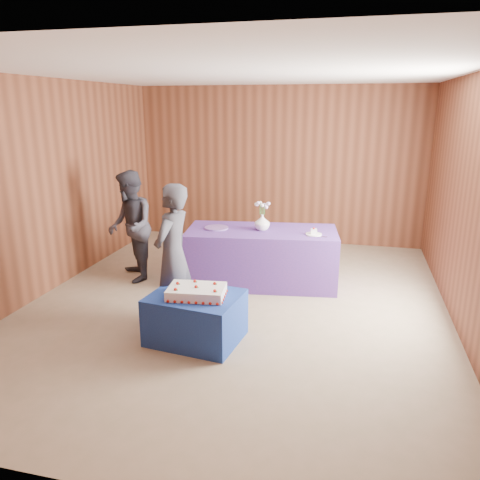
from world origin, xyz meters
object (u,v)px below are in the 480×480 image
(serving_table, at_px, (261,257))
(sheet_cake, at_px, (197,292))
(cake_table, at_px, (196,317))
(guest_left, at_px, (173,254))
(guest_right, at_px, (131,226))
(vase, at_px, (262,222))

(serving_table, bearing_deg, sheet_cake, -107.23)
(cake_table, distance_m, serving_table, 1.81)
(serving_table, distance_m, guest_left, 1.62)
(sheet_cake, distance_m, guest_right, 2.12)
(vase, bearing_deg, guest_right, -170.47)
(serving_table, xyz_separation_m, guest_left, (-0.72, -1.39, 0.41))
(sheet_cake, height_order, vase, vase)
(guest_right, bearing_deg, sheet_cake, 9.99)
(guest_left, bearing_deg, serving_table, 159.65)
(guest_left, height_order, guest_right, guest_left)
(cake_table, relative_size, serving_table, 0.45)
(cake_table, relative_size, sheet_cake, 1.43)
(sheet_cake, relative_size, vase, 2.95)
(serving_table, relative_size, guest_left, 1.28)
(guest_left, xyz_separation_m, guest_right, (-1.05, 1.09, -0.02))
(vase, xyz_separation_m, guest_left, (-0.72, -1.39, -0.07))
(vase, relative_size, guest_right, 0.14)
(cake_table, relative_size, vase, 4.22)
(serving_table, distance_m, guest_right, 1.84)
(cake_table, distance_m, guest_right, 2.13)
(serving_table, height_order, sheet_cake, serving_table)
(sheet_cake, relative_size, guest_right, 0.41)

